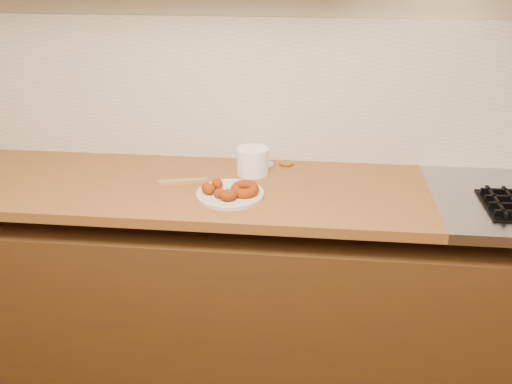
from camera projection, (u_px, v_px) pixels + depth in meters
wall_back at (306, 55)px, 2.19m from camera, size 4.00×0.02×2.70m
base_cabinet at (295, 297)px, 2.32m from camera, size 3.60×0.60×0.77m
butcher_block at (137, 186)px, 2.17m from camera, size 2.30×0.62×0.04m
backsplash at (304, 93)px, 2.24m from camera, size 3.60×0.02×0.60m
donut_plate at (230, 194)px, 2.03m from camera, size 0.25×0.25×0.01m
ring_donut at (245, 189)px, 2.01m from camera, size 0.12×0.12×0.05m
fried_dough_chunks at (219, 190)px, 2.00m from camera, size 0.16×0.16×0.04m
plastic_tub at (253, 161)px, 2.21m from camera, size 0.14×0.14×0.11m
tub_lid at (259, 164)px, 2.31m from camera, size 0.15×0.15×0.01m
brass_jar_lid at (286, 164)px, 2.32m from camera, size 0.08×0.08×0.01m
wooden_utensil at (183, 181)px, 2.14m from camera, size 0.19×0.07×0.01m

